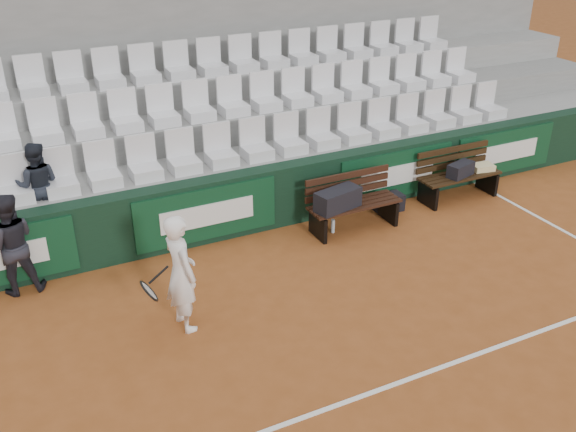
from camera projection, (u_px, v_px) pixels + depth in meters
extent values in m
plane|color=#944C21|center=(350.00, 401.00, 6.78)|extent=(80.00, 80.00, 0.00)
cube|color=white|center=(350.00, 400.00, 6.78)|extent=(18.00, 0.06, 0.01)
cube|color=black|center=(216.00, 208.00, 9.76)|extent=(18.00, 0.30, 1.00)
cube|color=#0C381E|center=(207.00, 214.00, 9.53)|extent=(2.20, 0.04, 0.82)
cube|color=#0C381E|center=(397.00, 174.00, 10.87)|extent=(2.20, 0.04, 0.82)
cube|color=#0C381E|center=(505.00, 152.00, 11.81)|extent=(2.20, 0.04, 0.82)
cube|color=#959593|center=(202.00, 193.00, 10.26)|extent=(18.00, 0.95, 1.00)
cube|color=gray|center=(183.00, 160.00, 10.91)|extent=(18.00, 0.95, 1.45)
cube|color=gray|center=(166.00, 130.00, 11.57)|extent=(18.00, 0.95, 1.90)
cube|color=gray|center=(150.00, 54.00, 11.51)|extent=(18.00, 0.30, 4.40)
cube|color=silver|center=(203.00, 149.00, 9.75)|extent=(11.90, 0.44, 0.63)
cube|color=silver|center=(181.00, 103.00, 10.30)|extent=(11.90, 0.44, 0.63)
cube|color=silver|center=(162.00, 63.00, 10.86)|extent=(11.90, 0.44, 0.63)
cube|color=#33190F|center=(354.00, 216.00, 10.13)|extent=(1.50, 0.56, 0.45)
cube|color=black|center=(458.00, 186.00, 11.14)|extent=(1.50, 0.56, 0.45)
cube|color=black|center=(338.00, 199.00, 9.79)|extent=(0.79, 0.47, 0.32)
cube|color=black|center=(461.00, 170.00, 10.93)|extent=(0.55, 0.36, 0.23)
cube|color=beige|center=(482.00, 167.00, 11.20)|extent=(0.41, 0.32, 0.10)
cube|color=black|center=(389.00, 203.00, 10.75)|extent=(0.48, 0.29, 0.29)
cylinder|color=silver|center=(333.00, 226.00, 10.07)|extent=(0.06, 0.06, 0.22)
cylinder|color=silver|center=(436.00, 202.00, 10.84)|extent=(0.07, 0.07, 0.24)
imported|color=white|center=(181.00, 273.00, 7.62)|extent=(0.45, 0.61, 1.52)
torus|color=black|center=(149.00, 291.00, 7.53)|extent=(0.19, 0.30, 0.26)
cylinder|color=black|center=(159.00, 275.00, 7.49)|extent=(0.26, 0.03, 0.20)
imported|color=black|center=(11.00, 245.00, 8.33)|extent=(0.71, 0.56, 1.42)
imported|color=#1C212B|center=(32.00, 154.00, 8.71)|extent=(0.70, 0.61, 1.23)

